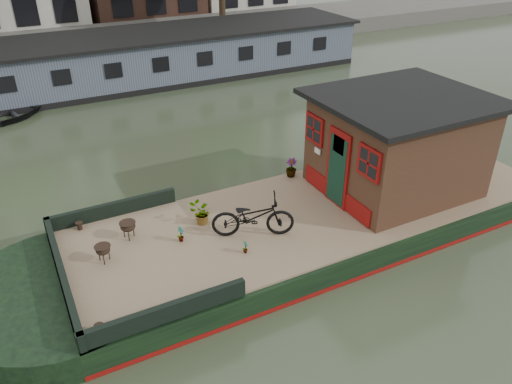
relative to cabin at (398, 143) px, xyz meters
name	(u,v)px	position (x,y,z in m)	size (l,w,h in m)	color
ground	(319,230)	(-2.19, 0.00, -1.88)	(120.00, 120.00, 0.00)	#29301E
houseboat_hull	(272,235)	(-3.52, 0.00, -1.60)	(14.01, 4.02, 0.60)	black
houseboat_deck	(320,208)	(-2.19, 0.00, -1.25)	(11.80, 3.80, 0.05)	#806E4F
bow_bulwark	(107,261)	(-7.25, 0.00, -1.05)	(3.00, 4.00, 0.35)	black
cabin	(398,143)	(0.00, 0.00, 0.00)	(4.00, 3.50, 2.42)	#331A14
bicycle	(253,217)	(-4.15, -0.28, -0.76)	(0.62, 1.79, 0.94)	black
potted_plant_a	(181,234)	(-5.64, 0.21, -1.04)	(0.20, 0.14, 0.38)	#A3542E
potted_plant_c	(201,214)	(-4.99, 0.65, -0.96)	(0.48, 0.42, 0.53)	#B33F34
potted_plant_d	(291,168)	(-1.99, 1.70, -0.97)	(0.29, 0.29, 0.51)	brown
potted_plant_e	(245,247)	(-4.60, -0.80, -1.08)	(0.16, 0.11, 0.29)	#9B552D
brazier_front	(104,254)	(-7.26, 0.27, -1.04)	(0.35, 0.35, 0.38)	black
brazier_rear	(128,230)	(-6.60, 0.86, -1.03)	(0.37, 0.37, 0.40)	black
bollard_port	(79,226)	(-7.49, 1.70, -1.14)	(0.16, 0.16, 0.18)	black
bollard_stbd	(100,329)	(-7.79, -1.70, -1.13)	(0.17, 0.17, 0.20)	black
dinghy	(0,113)	(-8.62, 11.50, -1.56)	(2.20, 3.08, 0.64)	black
far_houseboat	(147,59)	(-2.19, 14.00, -0.91)	(20.40, 4.40, 2.11)	#505A6B
quay	(114,41)	(-2.19, 20.50, -1.43)	(60.00, 6.00, 0.90)	#47443F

